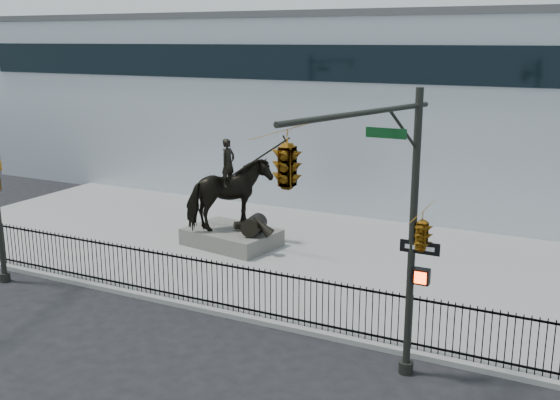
% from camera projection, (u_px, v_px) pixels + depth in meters
% --- Properties ---
extents(ground, '(120.00, 120.00, 0.00)m').
position_uv_depth(ground, '(170.00, 322.00, 19.09)').
color(ground, black).
rests_on(ground, ground).
extents(plaza, '(30.00, 12.00, 0.15)m').
position_uv_depth(plaza, '(278.00, 252.00, 25.14)').
color(plaza, gray).
rests_on(plaza, ground).
extents(building, '(44.00, 14.00, 9.00)m').
position_uv_depth(building, '(387.00, 106.00, 35.35)').
color(building, silver).
rests_on(building, ground).
extents(picket_fence, '(22.10, 0.10, 1.50)m').
position_uv_depth(picket_fence, '(193.00, 280.00, 19.96)').
color(picket_fence, black).
rests_on(picket_fence, plaza).
extents(statue_plinth, '(3.78, 2.89, 0.65)m').
position_uv_depth(statue_plinth, '(232.00, 237.00, 25.69)').
color(statue_plinth, '#504E49').
rests_on(statue_plinth, plaza).
extents(equestrian_statue, '(4.37, 3.07, 3.74)m').
position_uv_depth(equestrian_statue, '(232.00, 196.00, 25.26)').
color(equestrian_statue, black).
rests_on(equestrian_statue, statue_plinth).
extents(traffic_signal_right, '(2.17, 6.86, 7.00)m').
position_uv_depth(traffic_signal_right, '(360.00, 199.00, 13.37)').
color(traffic_signal_right, '#242621').
rests_on(traffic_signal_right, ground).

